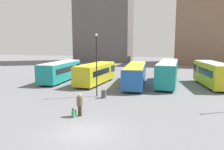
# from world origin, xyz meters

# --- Properties ---
(ground_plane) EXTENTS (160.00, 160.00, 0.00)m
(ground_plane) POSITION_xyz_m (0.00, 0.00, 0.00)
(ground_plane) COLOR slate
(building_block_right) EXTENTS (23.65, 15.03, 20.26)m
(building_block_right) POSITION_xyz_m (18.45, 54.62, 10.13)
(building_block_right) COLOR #7F604C
(building_block_right) RESTS_ON ground_plane
(bus_0) EXTENTS (2.99, 10.03, 2.92)m
(bus_0) POSITION_xyz_m (-10.74, 17.20, 1.59)
(bus_0) COLOR #19847F
(bus_0) RESTS_ON ground_plane
(bus_1) EXTENTS (3.36, 9.44, 2.83)m
(bus_1) POSITION_xyz_m (-4.95, 16.65, 1.54)
(bus_1) COLOR gold
(bus_1) RESTS_ON ground_plane
(bus_2) EXTENTS (3.43, 12.29, 2.78)m
(bus_2) POSITION_xyz_m (0.68, 17.25, 1.53)
(bus_2) COLOR #1E56A3
(bus_2) RESTS_ON ground_plane
(bus_3) EXTENTS (3.03, 11.84, 3.21)m
(bus_3) POSITION_xyz_m (4.99, 18.66, 1.75)
(bus_3) COLOR #19847F
(bus_3) RESTS_ON ground_plane
(bus_4) EXTENTS (3.91, 9.39, 3.19)m
(bus_4) POSITION_xyz_m (10.73, 18.72, 1.73)
(bus_4) COLOR gold
(bus_4) RESTS_ON ground_plane
(traveler) EXTENTS (0.55, 0.55, 1.82)m
(traveler) POSITION_xyz_m (-1.57, 2.89, 1.08)
(traveler) COLOR #4C3828
(traveler) RESTS_ON ground_plane
(suitcase) EXTENTS (0.26, 0.43, 0.77)m
(suitcase) POSITION_xyz_m (-1.89, 2.49, 0.27)
(suitcase) COLOR #28844C
(suitcase) RESTS_ON ground_plane
(lamp_post_1) EXTENTS (0.28, 0.28, 6.72)m
(lamp_post_1) POSITION_xyz_m (-2.37, 9.44, 3.88)
(lamp_post_1) COLOR black
(lamp_post_1) RESTS_ON ground_plane
(trash_bin) EXTENTS (0.52, 0.52, 0.85)m
(trash_bin) POSITION_xyz_m (-1.42, 8.90, 0.42)
(trash_bin) COLOR #47474C
(trash_bin) RESTS_ON ground_plane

